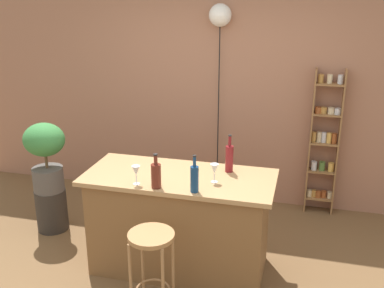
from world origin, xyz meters
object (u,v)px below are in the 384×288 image
(bottle_olive_oil, at_px, (229,158))
(wine_glass_left, at_px, (214,169))
(bar_stool, at_px, (152,255))
(potted_plant, at_px, (45,152))
(plant_stool, at_px, (52,209))
(bottle_spirits_clear, at_px, (156,175))
(wine_glass_center, at_px, (136,171))
(spice_shelf, at_px, (324,143))
(pendant_globe_light, at_px, (220,17))
(bottle_wine_red, at_px, (194,178))

(bottle_olive_oil, height_order, wine_glass_left, bottle_olive_oil)
(bar_stool, distance_m, potted_plant, 1.87)
(potted_plant, bearing_deg, plant_stool, 0.00)
(bottle_spirits_clear, bearing_deg, potted_plant, 155.96)
(bottle_spirits_clear, bearing_deg, wine_glass_center, 172.63)
(wine_glass_left, bearing_deg, spice_shelf, 59.38)
(bar_stool, bearing_deg, pendant_globe_light, 88.53)
(bottle_spirits_clear, relative_size, wine_glass_center, 1.80)
(potted_plant, height_order, wine_glass_center, potted_plant)
(plant_stool, height_order, pendant_globe_light, pendant_globe_light)
(pendant_globe_light, bearing_deg, wine_glass_left, -79.61)
(spice_shelf, height_order, wine_glass_left, spice_shelf)
(bar_stool, height_order, potted_plant, potted_plant)
(plant_stool, distance_m, wine_glass_center, 1.61)
(bar_stool, relative_size, spice_shelf, 0.44)
(bottle_olive_oil, height_order, wine_glass_center, bottle_olive_oil)
(wine_glass_left, height_order, pendant_globe_light, pendant_globe_light)
(spice_shelf, bearing_deg, plant_stool, -157.42)
(bottle_spirits_clear, xyz_separation_m, wine_glass_left, (0.44, 0.23, 0.01))
(potted_plant, xyz_separation_m, bottle_wine_red, (1.75, -0.64, 0.16))
(spice_shelf, height_order, bottle_olive_oil, spice_shelf)
(bar_stool, height_order, plant_stool, bar_stool)
(plant_stool, height_order, wine_glass_left, wine_glass_left)
(potted_plant, bearing_deg, bar_stool, -34.29)
(plant_stool, xyz_separation_m, bottle_olive_oil, (1.95, -0.14, 0.83))
(potted_plant, xyz_separation_m, wine_glass_left, (1.87, -0.41, 0.16))
(bottle_spirits_clear, xyz_separation_m, wine_glass_center, (-0.18, 0.02, 0.01))
(bottle_spirits_clear, height_order, pendant_globe_light, pendant_globe_light)
(bottle_wine_red, bearing_deg, wine_glass_left, 63.30)
(bottle_wine_red, height_order, wine_glass_center, bottle_wine_red)
(bar_stool, xyz_separation_m, wine_glass_center, (-0.27, 0.42, 0.50))
(spice_shelf, bearing_deg, bar_stool, -120.23)
(plant_stool, xyz_separation_m, potted_plant, (0.00, 0.00, 0.66))
(spice_shelf, distance_m, bottle_olive_oil, 1.58)
(spice_shelf, distance_m, wine_glass_left, 1.84)
(potted_plant, height_order, bottle_olive_oil, bottle_olive_oil)
(plant_stool, bearing_deg, wine_glass_center, -26.24)
(wine_glass_center, distance_m, pendant_globe_light, 2.16)
(plant_stool, bearing_deg, pendant_globe_light, 37.23)
(pendant_globe_light, bearing_deg, wine_glass_center, -100.30)
(bar_stool, bearing_deg, bottle_olive_oil, 64.20)
(wine_glass_center, height_order, pendant_globe_light, pendant_globe_light)
(plant_stool, bearing_deg, bottle_wine_red, -19.94)
(potted_plant, height_order, wine_glass_left, potted_plant)
(wine_glass_left, bearing_deg, pendant_globe_light, 100.39)
(bottle_wine_red, distance_m, pendant_globe_light, 2.16)
(bottle_wine_red, relative_size, wine_glass_center, 1.91)
(bottle_olive_oil, xyz_separation_m, wine_glass_left, (-0.08, -0.26, -0.01))
(plant_stool, relative_size, potted_plant, 0.62)
(bottle_spirits_clear, height_order, bottle_wine_red, bottle_wine_red)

